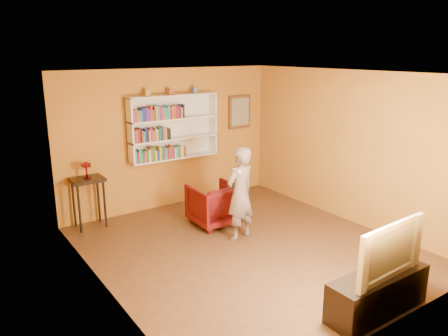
{
  "coord_description": "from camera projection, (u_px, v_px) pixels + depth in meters",
  "views": [
    {
      "loc": [
        -3.88,
        -4.99,
        3.02
      ],
      "look_at": [
        0.07,
        0.75,
        1.13
      ],
      "focal_mm": 35.0,
      "sensor_mm": 36.0,
      "label": 1
    }
  ],
  "objects": [
    {
      "name": "framed_painting",
      "position": [
        240.0,
        112.0,
        9.29
      ],
      "size": [
        0.55,
        0.05,
        0.7
      ],
      "color": "#5A3519",
      "rests_on": "room_shell"
    },
    {
      "name": "ruby_lustre",
      "position": [
        86.0,
        167.0,
        7.43
      ],
      "size": [
        0.18,
        0.18,
        0.28
      ],
      "color": "maroon",
      "rests_on": "console_table"
    },
    {
      "name": "ornament_left",
      "position": [
        147.0,
        93.0,
        7.88
      ],
      "size": [
        0.09,
        0.09,
        0.12
      ],
      "primitive_type": "cube",
      "color": "#A88530",
      "rests_on": "bookshelf"
    },
    {
      "name": "books_row_upper",
      "position": [
        158.0,
        113.0,
        8.03
      ],
      "size": [
        1.04,
        0.19,
        0.27
      ],
      "color": "#652775",
      "rests_on": "bookshelf"
    },
    {
      "name": "ornament_right",
      "position": [
        194.0,
        90.0,
        8.42
      ],
      "size": [
        0.08,
        0.08,
        0.12
      ],
      "primitive_type": "cube",
      "color": "slate",
      "rests_on": "bookshelf"
    },
    {
      "name": "bookshelf",
      "position": [
        172.0,
        127.0,
        8.38
      ],
      "size": [
        1.8,
        0.29,
        1.23
      ],
      "color": "white",
      "rests_on": "room_shell"
    },
    {
      "name": "console_table",
      "position": [
        88.0,
        187.0,
        7.52
      ],
      "size": [
        0.55,
        0.42,
        0.9
      ],
      "color": "black",
      "rests_on": "ground"
    },
    {
      "name": "game_remote",
      "position": [
        236.0,
        170.0,
        6.52
      ],
      "size": [
        0.04,
        0.15,
        0.04
      ],
      "primitive_type": "cube",
      "color": "white",
      "rests_on": "person"
    },
    {
      "name": "room_shell",
      "position": [
        248.0,
        187.0,
        6.62
      ],
      "size": [
        5.3,
        5.8,
        2.88
      ],
      "color": "#4A2D18",
      "rests_on": "ground"
    },
    {
      "name": "books_row_lower",
      "position": [
        160.0,
        154.0,
        8.23
      ],
      "size": [
        1.04,
        0.19,
        0.27
      ],
      "color": "teal",
      "rests_on": "bookshelf"
    },
    {
      "name": "person",
      "position": [
        240.0,
        194.0,
        7.05
      ],
      "size": [
        0.63,
        0.48,
        1.55
      ],
      "primitive_type": "imported",
      "rotation": [
        0.0,
        0.0,
        3.35
      ],
      "color": "#6C5A4F",
      "rests_on": "ground"
    },
    {
      "name": "armchair",
      "position": [
        214.0,
        204.0,
        7.75
      ],
      "size": [
        0.81,
        0.83,
        0.74
      ],
      "primitive_type": "imported",
      "rotation": [
        0.0,
        0.0,
        3.11
      ],
      "color": "#440409",
      "rests_on": "ground"
    },
    {
      "name": "ornament_centre",
      "position": [
        170.0,
        92.0,
        8.14
      ],
      "size": [
        0.08,
        0.08,
        0.12
      ],
      "primitive_type": "cube",
      "color": "brown",
      "rests_on": "bookshelf"
    },
    {
      "name": "television",
      "position": [
        382.0,
        248.0,
        4.99
      ],
      "size": [
        1.17,
        0.21,
        0.67
      ],
      "primitive_type": "imported",
      "rotation": [
        0.0,
        0.0,
        0.05
      ],
      "color": "black",
      "rests_on": "tv_cabinet"
    },
    {
      "name": "books_row_middle",
      "position": [
        151.0,
        135.0,
        8.05
      ],
      "size": [
        0.73,
        0.19,
        0.27
      ],
      "color": "#652775",
      "rests_on": "bookshelf"
    },
    {
      "name": "tv_cabinet",
      "position": [
        378.0,
        293.0,
        5.14
      ],
      "size": [
        1.39,
        0.42,
        0.5
      ],
      "primitive_type": "cube",
      "color": "black",
      "rests_on": "ground"
    }
  ]
}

